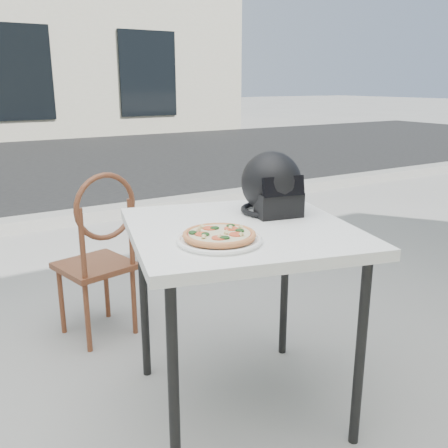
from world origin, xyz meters
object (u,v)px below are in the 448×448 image
pizza (219,235)px  helmet (272,186)px  plate (219,240)px  cafe_chair_main (100,248)px  cafe_table_main (241,244)px

pizza → helmet: 0.49m
plate → cafe_chair_main: bearing=96.9°
cafe_table_main → cafe_chair_main: 0.98m
cafe_table_main → pizza: size_ratio=3.56×
helmet → cafe_chair_main: helmet is taller
cafe_table_main → plate: plate is taller
plate → helmet: size_ratio=1.23×
cafe_table_main → cafe_chair_main: cafe_chair_main is taller
cafe_table_main → plate: bearing=-143.2°
plate → pizza: 0.02m
cafe_table_main → helmet: helmet is taller
cafe_table_main → cafe_chair_main: (-0.31, 0.90, -0.23)m
cafe_table_main → plate: (-0.18, -0.14, 0.08)m
pizza → plate: bearing=-98.9°
helmet → cafe_chair_main: (-0.54, 0.80, -0.42)m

